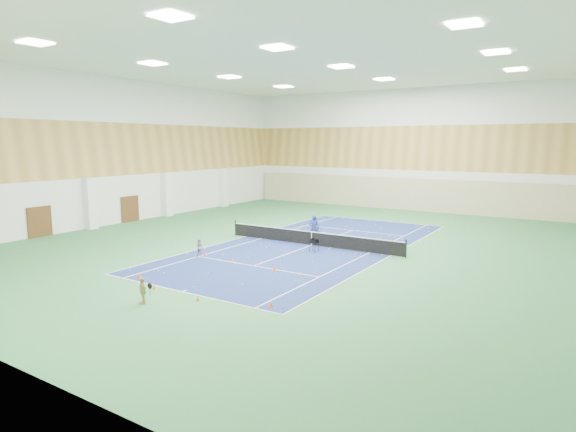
{
  "coord_description": "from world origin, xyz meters",
  "views": [
    {
      "loc": [
        15.44,
        -27.1,
        6.75
      ],
      "look_at": [
        -1.19,
        -1.03,
        2.0
      ],
      "focal_mm": 30.0,
      "sensor_mm": 36.0,
      "label": 1
    }
  ],
  "objects": [
    {
      "name": "cone_base_a",
      "position": [
        -3.53,
        -11.32,
        0.12
      ],
      "size": [
        0.22,
        0.22,
        0.24
      ],
      "primitive_type": "cone",
      "color": "#E64B0C",
      "rests_on": "ground"
    },
    {
      "name": "child_apron",
      "position": [
        -0.25,
        -13.93,
        0.56
      ],
      "size": [
        0.71,
        0.47,
        1.12
      ],
      "primitive_type": "imported",
      "rotation": [
        0.0,
        0.0,
        -0.33
      ],
      "color": "tan",
      "rests_on": "ground"
    },
    {
      "name": "cone_base_b",
      "position": [
        -1.39,
        -12.29,
        0.1
      ],
      "size": [
        0.18,
        0.18,
        0.19
      ],
      "primitive_type": "cone",
      "color": "#EB430C",
      "rests_on": "ground"
    },
    {
      "name": "cone_svc_d",
      "position": [
        3.25,
        -6.94,
        0.1
      ],
      "size": [
        0.18,
        0.18,
        0.2
      ],
      "primitive_type": "cone",
      "color": "#F55A0C",
      "rests_on": "ground"
    },
    {
      "name": "cone_base_c",
      "position": [
        1.48,
        -12.44,
        0.1
      ],
      "size": [
        0.17,
        0.17,
        0.19
      ],
      "primitive_type": "cone",
      "color": "#E23C0B",
      "rests_on": "ground"
    },
    {
      "name": "tennis_net",
      "position": [
        0.0,
        0.0,
        0.55
      ],
      "size": [
        12.8,
        0.1,
        1.1
      ],
      "primitive_type": null,
      "color": "black",
      "rests_on": "ground"
    },
    {
      "name": "wood_cladding",
      "position": [
        0.0,
        0.0,
        8.0
      ],
      "size": [
        36.0,
        40.0,
        8.0
      ],
      "primitive_type": null,
      "color": "#BE9046",
      "rests_on": "room_shell"
    },
    {
      "name": "cone_svc_a",
      "position": [
        -4.0,
        -5.95,
        0.12
      ],
      "size": [
        0.21,
        0.21,
        0.23
      ],
      "primitive_type": "cone",
      "color": "#F3440C",
      "rests_on": "ground"
    },
    {
      "name": "ceiling_light_grid",
      "position": [
        0.0,
        0.0,
        11.92
      ],
      "size": [
        21.4,
        25.4,
        0.06
      ],
      "primitive_type": null,
      "color": "white",
      "rests_on": "room_shell"
    },
    {
      "name": "door_left_b",
      "position": [
        -17.92,
        0.0,
        1.1
      ],
      "size": [
        0.08,
        1.8,
        2.2
      ],
      "primitive_type": "cube",
      "color": "#593319",
      "rests_on": "ground"
    },
    {
      "name": "door_left_a",
      "position": [
        -17.92,
        -8.0,
        1.1
      ],
      "size": [
        0.08,
        1.8,
        2.2
      ],
      "primitive_type": "cube",
      "color": "#593319",
      "rests_on": "ground"
    },
    {
      "name": "ball_cart",
      "position": [
        1.05,
        -1.54,
        0.41
      ],
      "size": [
        0.49,
        0.49,
        0.81
      ],
      "primitive_type": null,
      "rotation": [
        0.0,
        0.0,
        -0.04
      ],
      "color": "black",
      "rests_on": "ground"
    },
    {
      "name": "coach",
      "position": [
        -0.28,
        0.83,
        0.95
      ],
      "size": [
        0.82,
        0.71,
        1.91
      ],
      "primitive_type": "imported",
      "rotation": [
        0.0,
        0.0,
        3.58
      ],
      "color": "navy",
      "rests_on": "ground"
    },
    {
      "name": "ground",
      "position": [
        0.0,
        0.0,
        0.0
      ],
      "size": [
        40.0,
        40.0,
        0.0
      ],
      "primitive_type": "plane",
      "color": "#2E6B3D",
      "rests_on": "ground"
    },
    {
      "name": "back_curtain",
      "position": [
        0.0,
        19.75,
        1.6
      ],
      "size": [
        35.4,
        0.16,
        3.2
      ],
      "primitive_type": "cube",
      "color": "#C6B793",
      "rests_on": "ground"
    },
    {
      "name": "cone_svc_c",
      "position": [
        1.45,
        -6.53,
        0.12
      ],
      "size": [
        0.22,
        0.22,
        0.24
      ],
      "primitive_type": "cone",
      "color": "#E15B0B",
      "rests_on": "ground"
    },
    {
      "name": "cone_base_d",
      "position": [
        4.56,
        -11.36,
        0.12
      ],
      "size": [
        0.22,
        0.22,
        0.25
      ],
      "primitive_type": "cone",
      "color": "#DE4F0B",
      "rests_on": "ground"
    },
    {
      "name": "court_surface",
      "position": [
        0.0,
        0.0,
        0.01
      ],
      "size": [
        10.97,
        23.77,
        0.01
      ],
      "primitive_type": "cube",
      "color": "navy",
      "rests_on": "ground"
    },
    {
      "name": "room_shell",
      "position": [
        0.0,
        0.0,
        6.0
      ],
      "size": [
        36.0,
        40.0,
        12.0
      ],
      "primitive_type": null,
      "color": "white",
      "rests_on": "ground"
    },
    {
      "name": "cone_svc_b",
      "position": [
        -1.61,
        -6.24,
        0.1
      ],
      "size": [
        0.18,
        0.18,
        0.2
      ],
      "primitive_type": "cone",
      "color": "#EF500C",
      "rests_on": "ground"
    },
    {
      "name": "tennis_balls_scatter",
      "position": [
        0.0,
        0.0,
        0.05
      ],
      "size": [
        10.57,
        22.77,
        0.07
      ],
      "primitive_type": null,
      "color": "#E0F029",
      "rests_on": "ground"
    },
    {
      "name": "child_court",
      "position": [
        -4.08,
        -6.32,
        0.54
      ],
      "size": [
        0.6,
        0.52,
        1.07
      ],
      "primitive_type": "imported",
      "rotation": [
        0.0,
        0.0,
        0.25
      ],
      "color": "#97979F",
      "rests_on": "ground"
    }
  ]
}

